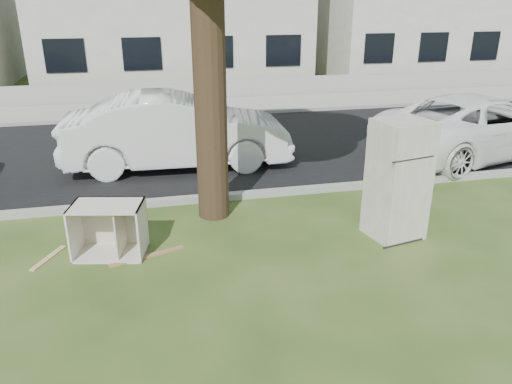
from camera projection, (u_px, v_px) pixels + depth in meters
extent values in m
plane|color=#274016|center=(259.00, 261.00, 7.33)|extent=(120.00, 120.00, 0.00)
cube|color=black|center=(206.00, 148.00, 12.77)|extent=(120.00, 7.00, 0.01)
cube|color=gray|center=(230.00, 199.00, 9.55)|extent=(120.00, 0.18, 0.12)
cube|color=gray|center=(192.00, 117.00, 15.99)|extent=(120.00, 0.18, 0.12)
cube|color=gray|center=(187.00, 108.00, 17.30)|extent=(120.00, 2.80, 0.01)
cube|color=gray|center=(183.00, 90.00, 18.63)|extent=(120.00, 0.15, 0.70)
cylinder|color=black|center=(209.00, 65.00, 7.92)|extent=(0.54, 0.54, 5.20)
cube|color=silver|center=(416.00, 3.00, 24.46)|extent=(10.00, 8.00, 6.60)
cube|color=#B3AFA2|center=(398.00, 180.00, 7.79)|extent=(0.91, 0.87, 1.89)
cube|color=beige|center=(109.00, 230.00, 7.39)|extent=(1.14, 0.84, 0.80)
cube|color=#936F47|center=(147.00, 256.00, 7.43)|extent=(1.12, 0.46, 0.02)
cube|color=#A27754|center=(100.00, 258.00, 7.38)|extent=(0.85, 0.30, 0.02)
cube|color=tan|center=(48.00, 258.00, 7.39)|extent=(0.43, 0.72, 0.02)
imported|color=silver|center=(177.00, 131.00, 11.11)|extent=(5.05, 1.95, 1.64)
imported|color=white|center=(479.00, 125.00, 11.96)|extent=(5.71, 3.63, 1.47)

